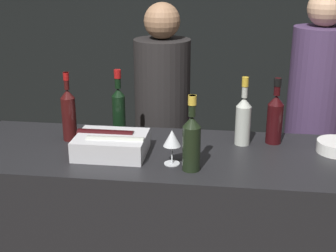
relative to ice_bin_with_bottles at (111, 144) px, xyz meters
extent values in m
cube|color=black|center=(0.26, 2.22, 0.37)|extent=(6.40, 0.06, 2.80)
cube|color=black|center=(0.26, 0.06, -0.54)|extent=(2.01, 0.67, 0.97)
cube|color=silver|center=(0.00, 0.00, -0.01)|extent=(0.33, 0.26, 0.09)
cylinder|color=#B2B7AD|center=(0.03, -0.04, 0.02)|extent=(0.27, 0.08, 0.07)
cylinder|color=black|center=(-0.04, 0.04, 0.02)|extent=(0.27, 0.07, 0.07)
cylinder|color=silver|center=(0.30, -0.07, -0.05)|extent=(0.07, 0.07, 0.00)
cylinder|color=silver|center=(0.30, -0.07, -0.01)|extent=(0.01, 0.01, 0.08)
cone|color=silver|center=(0.30, -0.07, 0.07)|extent=(0.08, 0.08, 0.07)
cylinder|color=black|center=(0.39, -0.12, 0.05)|extent=(0.08, 0.08, 0.20)
cone|color=black|center=(0.39, -0.12, 0.17)|extent=(0.08, 0.08, 0.05)
cylinder|color=black|center=(0.39, -0.12, 0.24)|extent=(0.03, 0.03, 0.09)
cylinder|color=gold|center=(0.39, -0.12, 0.27)|extent=(0.04, 0.04, 0.04)
cylinder|color=black|center=(-0.03, 0.28, 0.05)|extent=(0.07, 0.07, 0.21)
cone|color=black|center=(-0.03, 0.28, 0.18)|extent=(0.07, 0.07, 0.04)
cylinder|color=black|center=(-0.03, 0.28, 0.24)|extent=(0.03, 0.03, 0.10)
cylinder|color=maroon|center=(-0.03, 0.28, 0.27)|extent=(0.04, 0.04, 0.04)
cylinder|color=black|center=(0.77, 0.25, 0.05)|extent=(0.08, 0.08, 0.20)
cone|color=black|center=(0.77, 0.25, 0.17)|extent=(0.08, 0.08, 0.05)
cylinder|color=black|center=(0.77, 0.25, 0.24)|extent=(0.03, 0.03, 0.09)
cylinder|color=black|center=(0.77, 0.25, 0.26)|extent=(0.04, 0.04, 0.04)
cylinder|color=#B2B7AD|center=(0.62, 0.21, 0.04)|extent=(0.08, 0.08, 0.20)
cone|color=#B2B7AD|center=(0.62, 0.21, 0.17)|extent=(0.08, 0.08, 0.05)
cylinder|color=#B2B7AD|center=(0.62, 0.21, 0.24)|extent=(0.03, 0.03, 0.10)
cylinder|color=gold|center=(0.62, 0.21, 0.27)|extent=(0.03, 0.03, 0.05)
cylinder|color=#380F0F|center=(-0.26, 0.16, 0.06)|extent=(0.07, 0.07, 0.22)
cone|color=#380F0F|center=(-0.26, 0.16, 0.19)|extent=(0.07, 0.07, 0.04)
cylinder|color=#380F0F|center=(-0.26, 0.16, 0.26)|extent=(0.02, 0.02, 0.09)
cylinder|color=maroon|center=(-0.26, 0.16, 0.28)|extent=(0.03, 0.03, 0.04)
cube|color=black|center=(0.15, 0.70, -0.66)|extent=(0.25, 0.18, 0.73)
cylinder|color=black|center=(0.15, 0.70, 0.04)|extent=(0.33, 0.33, 0.68)
sphere|color=#997051|center=(0.15, 0.70, 0.49)|extent=(0.21, 0.21, 0.21)
cube|color=black|center=(1.07, 0.82, -0.64)|extent=(0.26, 0.19, 0.77)
cylinder|color=#473356|center=(1.07, 0.82, 0.10)|extent=(0.34, 0.34, 0.71)
sphere|color=tan|center=(1.07, 0.82, 0.56)|extent=(0.21, 0.21, 0.21)
camera|label=1|loc=(0.53, -2.00, 0.81)|focal=50.00mm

